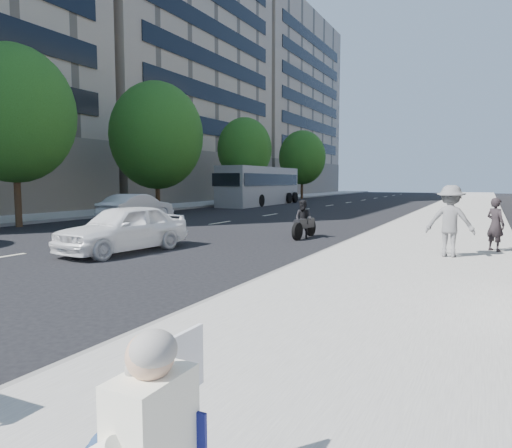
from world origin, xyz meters
The scene contains 16 objects.
ground centered at (0.00, 0.00, 0.00)m, with size 160.00×160.00×0.00m, color black.
near_sidewalk centered at (4.00, 20.00, 0.07)m, with size 5.00×120.00×0.15m, color gray.
far_sidewalk centered at (-16.75, 20.00, 0.07)m, with size 4.50×120.00×0.15m, color gray.
far_bldg_mid centered at (-30.00, 34.00, 17.00)m, with size 22.00×26.00×34.00m, color tan.
far_bldg_north centered at (-30.00, 62.00, 14.00)m, with size 22.00×28.00×28.00m, color tan.
tree_far_b centered at (-13.70, 8.00, 5.13)m, with size 5.40×5.40×8.24m.
tree_far_c centered at (-13.70, 18.00, 5.02)m, with size 6.00×6.00×8.47m.
tree_far_d centered at (-13.70, 30.00, 4.89)m, with size 4.80×4.80×7.65m.
tree_far_e centered at (-13.70, 44.00, 4.78)m, with size 5.40×5.40×7.89m.
seated_protester centered at (4.06, -4.10, 0.87)m, with size 0.83×1.11×1.31m.
jogger centered at (4.72, 7.14, 1.09)m, with size 1.21×0.70×1.87m, color slate.
pedestrian_woman centered at (5.80, 8.76, 0.91)m, with size 0.55×0.36×1.51m, color black.
white_sedan_near centered at (-4.13, 4.58, 0.72)m, with size 1.69×4.21×1.43m, color white.
white_sedan_mid centered at (-10.61, 12.48, 0.73)m, with size 1.53×4.40×1.45m, color silver.
motorcycle centered at (-0.48, 10.07, 0.64)m, with size 0.75×2.05×1.42m.
bus centered at (-12.33, 30.42, 1.64)m, with size 2.95×12.12×3.30m.
Camera 1 is at (5.56, -5.73, 2.14)m, focal length 32.00 mm.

